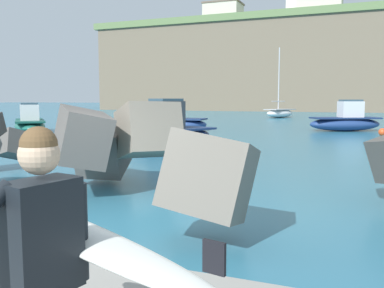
# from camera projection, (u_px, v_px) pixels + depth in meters

# --- Properties ---
(ground_plane) EXTENTS (400.00, 400.00, 0.00)m
(ground_plane) POSITION_uv_depth(u_px,v_px,m) (121.00, 226.00, 7.14)
(ground_plane) COLOR #2D6B84
(breakwater_jetty) EXTENTS (30.78, 7.24, 2.51)m
(breakwater_jetty) POSITION_uv_depth(u_px,v_px,m) (199.00, 152.00, 8.36)
(breakwater_jetty) COLOR #3D3A38
(breakwater_jetty) RESTS_ON ground
(surfer_with_board) EXTENTS (2.12, 1.36, 1.78)m
(surfer_with_board) POSITION_uv_depth(u_px,v_px,m) (56.00, 259.00, 2.31)
(surfer_with_board) COLOR black
(surfer_with_board) RESTS_ON walkway_path
(boat_near_left) EXTENTS (4.96, 5.03, 1.92)m
(boat_near_left) POSITION_uv_depth(u_px,v_px,m) (30.00, 123.00, 27.03)
(boat_near_left) COLOR #1E6656
(boat_near_left) RESTS_ON ground
(boat_near_centre) EXTENTS (3.85, 5.08, 2.17)m
(boat_near_centre) POSITION_uv_depth(u_px,v_px,m) (170.00, 130.00, 20.23)
(boat_near_centre) COLOR navy
(boat_near_centre) RESTS_ON ground
(boat_near_right) EXTENTS (5.07, 3.69, 2.11)m
(boat_near_right) POSITION_uv_depth(u_px,v_px,m) (346.00, 121.00, 28.17)
(boat_near_right) COLOR navy
(boat_near_right) RESTS_ON ground
(boat_mid_left) EXTENTS (3.47, 4.67, 7.91)m
(boat_mid_left) POSITION_uv_depth(u_px,v_px,m) (280.00, 113.00, 48.21)
(boat_mid_left) COLOR white
(boat_mid_left) RESTS_ON ground
(boat_mid_centre) EXTENTS (4.13, 2.09, 2.00)m
(boat_mid_centre) POSITION_uv_depth(u_px,v_px,m) (178.00, 121.00, 29.15)
(boat_mid_centre) COLOR navy
(boat_mid_centre) RESTS_ON ground
(mooring_buoy_middle) EXTENTS (0.44, 0.44, 0.44)m
(mooring_buoy_middle) POSITION_uv_depth(u_px,v_px,m) (382.00, 132.00, 24.60)
(mooring_buoy_middle) COLOR #E54C1E
(mooring_buoy_middle) RESTS_ON ground
(headland_bluff) EXTENTS (79.32, 36.72, 16.95)m
(headland_bluff) POSITION_uv_depth(u_px,v_px,m) (310.00, 68.00, 85.93)
(headland_bluff) COLOR #756651
(headland_bluff) RESTS_ON ground
(station_building_west) EXTENTS (8.31, 6.79, 5.79)m
(station_building_west) POSITION_uv_depth(u_px,v_px,m) (320.00, 4.00, 78.94)
(station_building_west) COLOR beige
(station_building_west) RESTS_ON headland_bluff
(station_building_central) EXTENTS (7.35, 5.67, 4.24)m
(station_building_central) POSITION_uv_depth(u_px,v_px,m) (223.00, 14.00, 83.98)
(station_building_central) COLOR beige
(station_building_central) RESTS_ON headland_bluff
(station_building_east) EXTENTS (4.39, 7.80, 4.13)m
(station_building_east) POSITION_uv_depth(u_px,v_px,m) (227.00, 23.00, 93.70)
(station_building_east) COLOR silver
(station_building_east) RESTS_ON headland_bluff
(station_building_annex) EXTENTS (8.39, 8.01, 6.21)m
(station_building_annex) POSITION_uv_depth(u_px,v_px,m) (309.00, 8.00, 83.12)
(station_building_annex) COLOR silver
(station_building_annex) RESTS_ON headland_bluff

